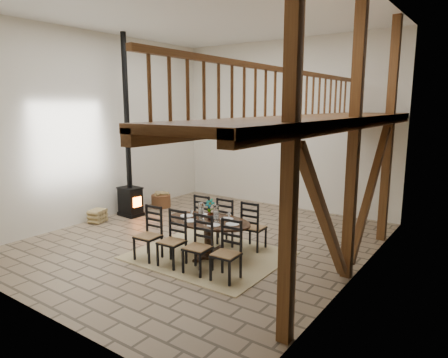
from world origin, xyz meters
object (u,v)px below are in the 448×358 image
Objects in this scene: log_basket at (161,200)px; log_stack at (98,216)px; wood_stove at (129,177)px; dining_table at (206,239)px.

log_stack is (-0.25, -2.17, -0.03)m from log_basket.
wood_stove is 8.53× the size of log_basket.
log_basket is at bearing 92.31° from wood_stove.
dining_table is 3.97m from wood_stove.
dining_table is 3.98× the size of log_basket.
dining_table is 0.47× the size of wood_stove.
log_stack is at bearing -96.44° from log_basket.
dining_table is 4.26× the size of log_stack.
wood_stove reaches higher than log_basket.
log_basket is (0.03, 1.19, -0.92)m from wood_stove.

